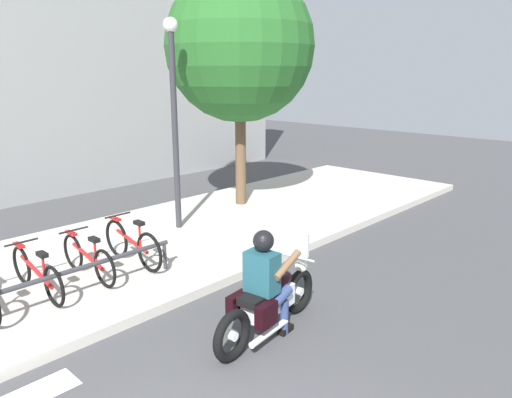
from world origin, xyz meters
The scene contains 8 objects.
motorcycle centered at (2.50, 1.42, 0.46)m, with size 2.10×0.72×1.22m.
rider centered at (2.42, 1.42, 0.82)m, with size 0.67×0.59×1.44m.
bicycle_3 centered at (0.81, 4.40, 0.48)m, with size 0.48×1.68×0.72m.
bicycle_4 centered at (1.60, 4.40, 0.48)m, with size 0.48×1.59×0.72m.
bicycle_5 centered at (2.39, 4.40, 0.51)m, with size 0.48×1.65×0.80m.
bike_rack centered at (0.42, 3.85, 0.57)m, with size 4.56×0.07×0.49m.
street_lamp centered at (4.17, 5.45, 2.59)m, with size 0.28×0.28×4.28m.
tree_near_rack centered at (6.39, 5.85, 3.83)m, with size 3.42×3.42×5.56m.
Camera 1 is at (-1.69, -2.30, 3.27)m, focal length 33.87 mm.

